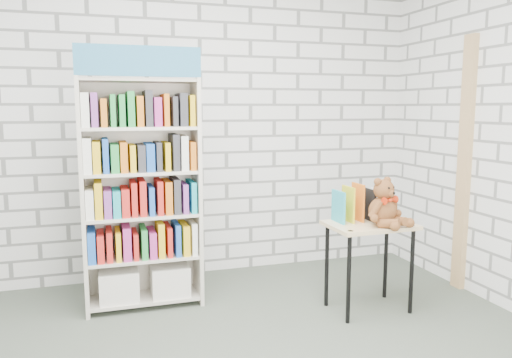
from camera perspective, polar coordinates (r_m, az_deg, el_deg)
name	(u,v)px	position (r m, az deg, el deg)	size (l,w,h in m)	color
room_shell	(232,53)	(2.53, -2.75, 14.17)	(4.52, 4.02, 2.81)	silver
bookshelf	(142,192)	(3.86, -12.94, -1.45)	(0.87, 0.34, 1.95)	beige
display_table	(370,235)	(3.83, 12.85, -6.31)	(0.63, 0.45, 0.67)	#DEBE85
table_books	(363,204)	(3.86, 12.16, -2.77)	(0.44, 0.20, 0.26)	teal
teddy_bear	(385,206)	(3.73, 14.55, -3.05)	(0.33, 0.32, 0.35)	brown
door_trim	(464,165)	(4.46, 22.70, 1.50)	(0.05, 0.12, 2.10)	tan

